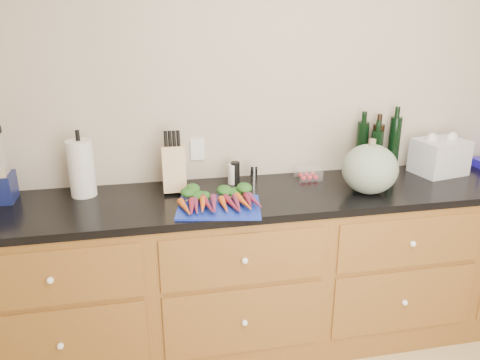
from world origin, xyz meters
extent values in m
cube|color=#BBAF9B|center=(0.00, 1.62, 1.30)|extent=(4.10, 0.05, 2.60)
cube|color=brown|center=(0.00, 1.30, 0.45)|extent=(3.60, 0.60, 0.90)
cube|color=brown|center=(-1.35, 0.99, 0.72)|extent=(0.82, 0.01, 0.28)
sphere|color=white|center=(-1.35, 0.98, 0.72)|extent=(0.03, 0.03, 0.03)
cube|color=brown|center=(-1.35, 0.99, 0.36)|extent=(0.82, 0.01, 0.38)
sphere|color=white|center=(-1.35, 0.98, 0.36)|extent=(0.03, 0.03, 0.03)
cube|color=brown|center=(-0.45, 0.99, 0.72)|extent=(0.82, 0.01, 0.28)
sphere|color=white|center=(-0.45, 0.98, 0.72)|extent=(0.03, 0.03, 0.03)
cube|color=brown|center=(-0.45, 0.99, 0.36)|extent=(0.82, 0.01, 0.38)
sphere|color=white|center=(-0.45, 0.98, 0.36)|extent=(0.03, 0.03, 0.03)
cube|color=brown|center=(0.45, 0.99, 0.72)|extent=(0.82, 0.01, 0.28)
sphere|color=white|center=(0.45, 0.98, 0.72)|extent=(0.03, 0.03, 0.03)
cube|color=brown|center=(0.45, 0.99, 0.36)|extent=(0.82, 0.01, 0.38)
sphere|color=white|center=(0.45, 0.98, 0.36)|extent=(0.03, 0.03, 0.03)
cube|color=black|center=(0.00, 1.30, 0.92)|extent=(3.64, 0.62, 0.04)
cube|color=#1329A6|center=(-0.55, 1.14, 0.95)|extent=(0.46, 0.38, 0.01)
cone|color=#C85417|center=(-0.72, 1.12, 0.97)|extent=(0.04, 0.18, 0.04)
cone|color=maroon|center=(-0.69, 1.12, 0.97)|extent=(0.04, 0.18, 0.04)
cone|color=#6E2247|center=(-0.66, 1.12, 0.97)|extent=(0.04, 0.18, 0.04)
cone|color=#C85417|center=(-0.63, 1.12, 0.97)|extent=(0.04, 0.18, 0.04)
cone|color=maroon|center=(-0.60, 1.12, 0.97)|extent=(0.04, 0.18, 0.04)
cone|color=#6E2247|center=(-0.58, 1.12, 0.97)|extent=(0.04, 0.18, 0.04)
ellipsoid|color=#204E1A|center=(-0.65, 1.26, 0.98)|extent=(0.18, 0.11, 0.05)
cone|color=#C85417|center=(-0.52, 1.12, 0.97)|extent=(0.04, 0.18, 0.04)
cone|color=maroon|center=(-0.49, 1.12, 0.97)|extent=(0.04, 0.18, 0.04)
cone|color=#6E2247|center=(-0.47, 1.12, 0.97)|extent=(0.04, 0.18, 0.04)
cone|color=#C85417|center=(-0.44, 1.12, 0.97)|extent=(0.04, 0.18, 0.04)
cone|color=maroon|center=(-0.41, 1.12, 0.97)|extent=(0.04, 0.18, 0.04)
cone|color=#6E2247|center=(-0.38, 1.12, 0.97)|extent=(0.04, 0.18, 0.04)
ellipsoid|color=#204E1A|center=(-0.45, 1.26, 0.98)|extent=(0.18, 0.11, 0.05)
ellipsoid|color=slate|center=(0.28, 1.20, 1.07)|extent=(0.30, 0.30, 0.27)
cylinder|color=silver|center=(-1.23, 1.46, 1.09)|extent=(0.13, 0.13, 0.30)
cube|color=tan|center=(-0.75, 1.44, 1.06)|extent=(0.12, 0.12, 0.25)
cylinder|color=silver|center=(-0.42, 1.48, 1.00)|extent=(0.05, 0.05, 0.11)
cylinder|color=black|center=(-0.40, 1.48, 1.00)|extent=(0.05, 0.05, 0.13)
cylinder|color=silver|center=(-0.29, 1.48, 0.99)|extent=(0.04, 0.04, 0.10)
cube|color=white|center=(0.03, 1.47, 0.97)|extent=(0.14, 0.11, 0.07)
cylinder|color=black|center=(0.38, 1.52, 1.10)|extent=(0.07, 0.07, 0.31)
cylinder|color=black|center=(0.49, 1.53, 1.09)|extent=(0.07, 0.07, 0.29)
cylinder|color=black|center=(0.59, 1.52, 1.11)|extent=(0.07, 0.07, 0.34)
cylinder|color=black|center=(0.44, 1.46, 1.08)|extent=(0.07, 0.07, 0.27)
camera|label=1|loc=(-0.87, -0.99, 1.85)|focal=35.00mm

